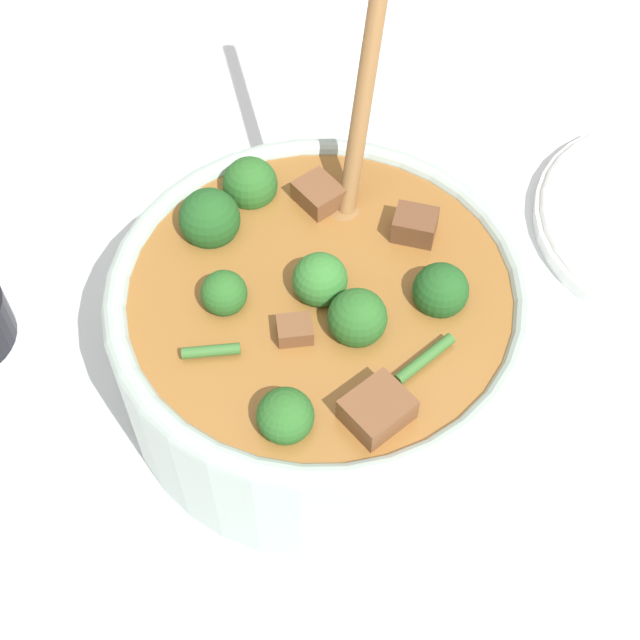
# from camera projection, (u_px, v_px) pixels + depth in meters

# --- Properties ---
(ground_plane) EXTENTS (4.00, 4.00, 0.00)m
(ground_plane) POSITION_uv_depth(u_px,v_px,m) (320.00, 377.00, 0.64)
(ground_plane) COLOR silver
(stew_bowl) EXTENTS (0.28, 0.29, 0.30)m
(stew_bowl) POSITION_uv_depth(u_px,v_px,m) (320.00, 325.00, 0.59)
(stew_bowl) COLOR #B2C6BC
(stew_bowl) RESTS_ON ground_plane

